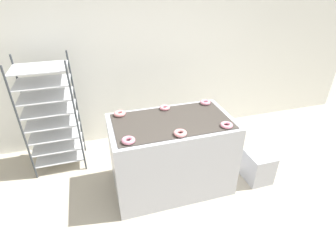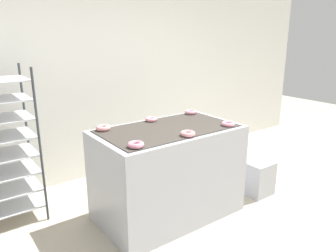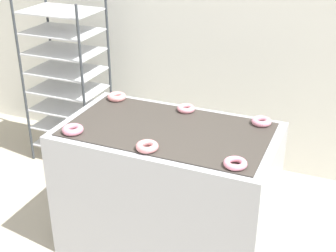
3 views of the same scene
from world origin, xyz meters
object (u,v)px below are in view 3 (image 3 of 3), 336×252
Objects in this scene: donut_far_center at (186,108)px; donut_far_right at (261,121)px; baking_rack_cart at (67,80)px; fryer_machine at (168,189)px; donut_far_left at (117,97)px; donut_near_right at (235,163)px; donut_near_center at (147,146)px; donut_near_left at (73,130)px.

donut_far_right reaches higher than donut_far_center.
baking_rack_cart is 1.56m from donut_far_center.
donut_far_left is at bearing 150.61° from fryer_machine.
donut_far_right is (0.01, 0.62, 0.00)m from donut_near_right.
donut_near_center is at bearing -91.14° from fryer_machine.
donut_far_left reaches higher than donut_far_right.
donut_near_left is at bearing -132.45° from donut_far_center.
donut_near_center is at bearing -91.28° from donut_far_center.
donut_near_right is at bearing -0.19° from donut_near_left.
baking_rack_cart reaches higher than donut_far_center.
baking_rack_cart is 1.06m from donut_far_left.
fryer_machine is 1.73m from baking_rack_cart.
fryer_machine is at bearing -150.94° from donut_far_right.
baking_rack_cart is at bearing 147.77° from fryer_machine.
donut_far_left is at bearing 90.37° from donut_near_left.
donut_near_center is 1.00× the size of donut_far_left.
baking_rack_cart is 11.26× the size of donut_near_left.
donut_near_right is (1.99, -1.21, 0.18)m from baking_rack_cart.
donut_near_center is 1.02× the size of donut_near_right.
baking_rack_cart is (-1.43, 0.90, 0.33)m from fryer_machine.
donut_far_left is at bearing -179.67° from donut_far_center.
fryer_machine is at bearing 28.17° from donut_near_left.
donut_near_right is 0.62m from donut_far_right.
donut_far_center is (0.57, 0.62, -0.00)m from donut_near_left.
donut_far_right is at bearing 29.06° from fryer_machine.
fryer_machine is at bearing -32.23° from baking_rack_cart.
donut_near_right is 1.06× the size of donut_far_center.
donut_far_right is (1.13, -0.00, -0.00)m from donut_far_left.
donut_near_left is at bearing 178.02° from donut_near_center.
donut_far_left is (-0.57, 0.32, 0.51)m from fryer_machine.
donut_far_left is at bearing 131.21° from donut_near_center.
baking_rack_cart reaches higher than donut_far_left.
donut_near_center is (1.43, -1.22, 0.18)m from baking_rack_cart.
fryer_machine is 0.92× the size of baking_rack_cart.
donut_far_center reaches higher than donut_near_right.
fryer_machine is 11.20× the size of donut_far_center.
donut_near_left is at bearing -89.63° from donut_far_left.
donut_far_right is (0.57, 0.32, 0.51)m from fryer_machine.
donut_near_left is 0.62m from donut_far_left.
donut_far_right is at bearing -0.71° from donut_far_center.
fryer_machine is 10.54× the size of donut_near_right.
donut_far_right is at bearing 47.93° from donut_near_center.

